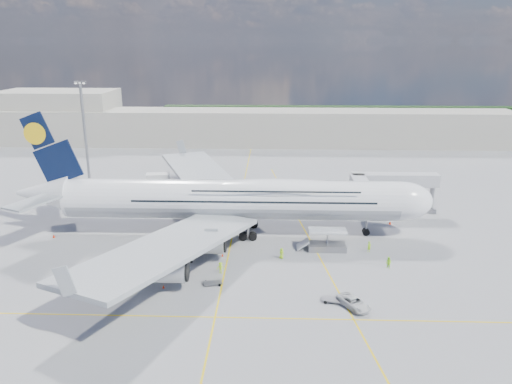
{
  "coord_description": "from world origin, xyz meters",
  "views": [
    {
      "loc": [
        7.41,
        -77.89,
        34.89
      ],
      "look_at": [
        4.44,
        8.0,
        8.84
      ],
      "focal_mm": 35.0,
      "sensor_mm": 36.0,
      "label": 1
    }
  ],
  "objects_px": {
    "crew_wing": "(132,251)",
    "crew_van": "(282,253)",
    "jet_bridge": "(382,184)",
    "cone_nose": "(390,223)",
    "airliner": "(234,199)",
    "dolly_row_b": "(143,255)",
    "cone_tail": "(54,236)",
    "cone_wing_left_inner": "(193,216)",
    "dolly_row_c": "(185,260)",
    "catering_truck_inner": "(185,206)",
    "cone_wing_left_outer": "(192,202)",
    "light_mast": "(85,131)",
    "service_van": "(354,303)",
    "crew_nose": "(369,247)",
    "crew_loader": "(389,263)",
    "baggage_tug": "(189,247)",
    "crew_tug": "(221,268)",
    "cone_wing_right_outer": "(163,287)",
    "dolly_row_a": "(84,268)",
    "dolly_back": "(126,271)",
    "dolly_nose_near": "(213,283)",
    "cargo_loader": "(326,243)",
    "catering_truck_outer": "(162,183)",
    "dolly_nose_far": "(334,299)",
    "cone_wing_right_inner": "(222,255)"
  },
  "relations": [
    {
      "from": "crew_van",
      "to": "crew_tug",
      "type": "bearing_deg",
      "value": 72.76
    },
    {
      "from": "cone_nose",
      "to": "cone_wing_right_inner",
      "type": "relative_size",
      "value": 1.3
    },
    {
      "from": "dolly_nose_near",
      "to": "catering_truck_outer",
      "type": "distance_m",
      "value": 50.55
    },
    {
      "from": "catering_truck_inner",
      "to": "cone_nose",
      "type": "height_order",
      "value": "catering_truck_inner"
    },
    {
      "from": "cone_tail",
      "to": "crew_wing",
      "type": "bearing_deg",
      "value": -24.06
    },
    {
      "from": "dolly_row_a",
      "to": "service_van",
      "type": "xyz_separation_m",
      "value": [
        41.22,
        -10.34,
        0.38
      ]
    },
    {
      "from": "catering_truck_inner",
      "to": "cargo_loader",
      "type": "bearing_deg",
      "value": -41.21
    },
    {
      "from": "dolly_row_c",
      "to": "dolly_back",
      "type": "xyz_separation_m",
      "value": [
        -8.09,
        -6.21,
        0.83
      ]
    },
    {
      "from": "service_van",
      "to": "cone_wing_left_outer",
      "type": "distance_m",
      "value": 53.3
    },
    {
      "from": "catering_truck_inner",
      "to": "cone_wing_right_outer",
      "type": "bearing_deg",
      "value": -94.21
    },
    {
      "from": "dolly_back",
      "to": "catering_truck_outer",
      "type": "relative_size",
      "value": 0.45
    },
    {
      "from": "crew_tug",
      "to": "cone_wing_right_outer",
      "type": "relative_size",
      "value": 3.88
    },
    {
      "from": "service_van",
      "to": "catering_truck_outer",
      "type": "bearing_deg",
      "value": 94.28
    },
    {
      "from": "dolly_nose_far",
      "to": "crew_tug",
      "type": "distance_m",
      "value": 18.69
    },
    {
      "from": "cone_tail",
      "to": "service_van",
      "type": "bearing_deg",
      "value": -24.45
    },
    {
      "from": "cone_tail",
      "to": "cone_wing_left_inner",
      "type": "bearing_deg",
      "value": 26.8
    },
    {
      "from": "crew_wing",
      "to": "crew_tug",
      "type": "bearing_deg",
      "value": -114.25
    },
    {
      "from": "cone_nose",
      "to": "cone_wing_left_outer",
      "type": "distance_m",
      "value": 43.03
    },
    {
      "from": "airliner",
      "to": "cone_wing_right_outer",
      "type": "relative_size",
      "value": 161.49
    },
    {
      "from": "jet_bridge",
      "to": "crew_tug",
      "type": "distance_m",
      "value": 41.74
    },
    {
      "from": "light_mast",
      "to": "dolly_nose_near",
      "type": "xyz_separation_m",
      "value": [
        38.61,
        -55.81,
        -12.9
      ]
    },
    {
      "from": "light_mast",
      "to": "cone_nose",
      "type": "xyz_separation_m",
      "value": [
        70.87,
        -28.95,
        -12.9
      ]
    },
    {
      "from": "light_mast",
      "to": "service_van",
      "type": "height_order",
      "value": "light_mast"
    },
    {
      "from": "airliner",
      "to": "catering_truck_inner",
      "type": "height_order",
      "value": "airliner"
    },
    {
      "from": "cargo_loader",
      "to": "cone_nose",
      "type": "distance_m",
      "value": 19.27
    },
    {
      "from": "cargo_loader",
      "to": "catering_truck_outer",
      "type": "bearing_deg",
      "value": 137.09
    },
    {
      "from": "crew_wing",
      "to": "crew_van",
      "type": "xyz_separation_m",
      "value": [
        25.34,
        -0.31,
        0.13
      ]
    },
    {
      "from": "catering_truck_inner",
      "to": "airliner",
      "type": "bearing_deg",
      "value": -52.34
    },
    {
      "from": "airliner",
      "to": "cone_nose",
      "type": "bearing_deg",
      "value": 11.18
    },
    {
      "from": "crew_loader",
      "to": "cone_wing_right_outer",
      "type": "relative_size",
      "value": 3.95
    },
    {
      "from": "cone_tail",
      "to": "light_mast",
      "type": "bearing_deg",
      "value": 100.33
    },
    {
      "from": "crew_nose",
      "to": "dolly_row_b",
      "type": "bearing_deg",
      "value": 154.21
    },
    {
      "from": "airliner",
      "to": "crew_nose",
      "type": "height_order",
      "value": "airliner"
    },
    {
      "from": "jet_bridge",
      "to": "cone_nose",
      "type": "distance_m",
      "value": 8.24
    },
    {
      "from": "jet_bridge",
      "to": "dolly_row_c",
      "type": "relative_size",
      "value": 5.83
    },
    {
      "from": "baggage_tug",
      "to": "crew_tug",
      "type": "xyz_separation_m",
      "value": [
        6.34,
        -8.48,
        0.14
      ]
    },
    {
      "from": "light_mast",
      "to": "crew_wing",
      "type": "relative_size",
      "value": 16.2
    },
    {
      "from": "cone_wing_left_inner",
      "to": "dolly_row_c",
      "type": "bearing_deg",
      "value": -84.37
    },
    {
      "from": "crew_loader",
      "to": "cone_nose",
      "type": "height_order",
      "value": "crew_loader"
    },
    {
      "from": "dolly_row_c",
      "to": "cone_wing_right_outer",
      "type": "height_order",
      "value": "cone_wing_right_outer"
    },
    {
      "from": "dolly_back",
      "to": "dolly_nose_near",
      "type": "height_order",
      "value": "dolly_back"
    },
    {
      "from": "airliner",
      "to": "dolly_row_b",
      "type": "xyz_separation_m",
      "value": [
        -14.49,
        -11.52,
        -6.49
      ]
    },
    {
      "from": "jet_bridge",
      "to": "cone_nose",
      "type": "relative_size",
      "value": 29.39
    },
    {
      "from": "baggage_tug",
      "to": "cone_wing_left_outer",
      "type": "bearing_deg",
      "value": 103.91
    },
    {
      "from": "baggage_tug",
      "to": "cone_wing_right_outer",
      "type": "xyz_separation_m",
      "value": [
        -1.6,
        -13.64,
        -0.57
      ]
    },
    {
      "from": "cone_tail",
      "to": "cargo_loader",
      "type": "bearing_deg",
      "value": -4.37
    },
    {
      "from": "dolly_row_a",
      "to": "dolly_nose_far",
      "type": "relative_size",
      "value": 0.93
    },
    {
      "from": "light_mast",
      "to": "cone_tail",
      "type": "distance_m",
      "value": 41.02
    },
    {
      "from": "crew_wing",
      "to": "cone_nose",
      "type": "xyz_separation_m",
      "value": [
        47.18,
        16.8,
        -0.48
      ]
    },
    {
      "from": "dolly_row_a",
      "to": "cone_tail",
      "type": "relative_size",
      "value": 5.28
    }
  ]
}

